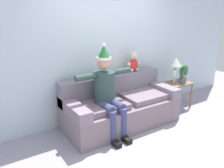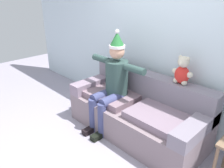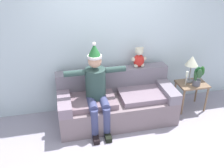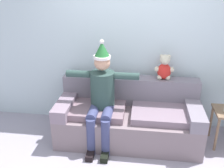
# 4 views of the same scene
# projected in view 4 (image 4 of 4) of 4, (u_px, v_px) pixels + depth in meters

# --- Properties ---
(back_wall) EXTENTS (7.00, 0.10, 2.70)m
(back_wall) POSITION_uv_depth(u_px,v_px,m) (133.00, 42.00, 3.90)
(back_wall) COLOR silver
(back_wall) RESTS_ON ground_plane
(couch) EXTENTS (2.06, 0.89, 0.87)m
(couch) POSITION_uv_depth(u_px,v_px,m) (128.00, 117.00, 3.82)
(couch) COLOR slate
(couch) RESTS_ON ground_plane
(person_seated) EXTENTS (1.02, 0.77, 1.52)m
(person_seated) POSITION_uv_depth(u_px,v_px,m) (102.00, 94.00, 3.54)
(person_seated) COLOR #2D4642
(person_seated) RESTS_ON ground_plane
(teddy_bear) EXTENTS (0.29, 0.17, 0.38)m
(teddy_bear) POSITION_uv_depth(u_px,v_px,m) (164.00, 68.00, 3.73)
(teddy_bear) COLOR red
(teddy_bear) RESTS_ON couch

